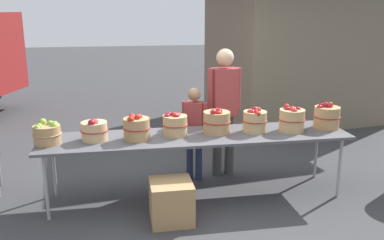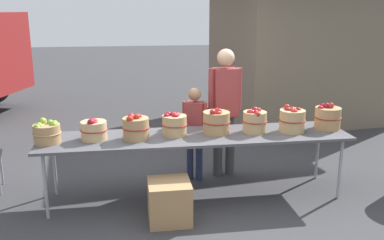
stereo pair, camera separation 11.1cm
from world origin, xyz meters
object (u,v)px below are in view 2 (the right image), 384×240
at_px(apple_basket_red_2, 174,124).
at_px(apple_basket_red_3, 216,122).
at_px(market_table, 196,138).
at_px(apple_basket_red_4, 255,121).
at_px(apple_basket_green_0, 47,132).
at_px(produce_crate, 169,201).
at_px(apple_basket_red_5, 292,120).
at_px(child_customer, 195,127).
at_px(apple_basket_red_0, 94,129).
at_px(apple_basket_red_6, 327,117).
at_px(apple_basket_red_1, 136,127).
at_px(vendor_adult, 225,103).

bearing_deg(apple_basket_red_2, apple_basket_red_3, 0.29).
relative_size(market_table, apple_basket_red_4, 11.83).
bearing_deg(apple_basket_green_0, market_table, 1.08).
bearing_deg(apple_basket_green_0, produce_crate, -22.25).
height_order(apple_basket_red_2, apple_basket_red_5, apple_basket_red_5).
height_order(child_customer, produce_crate, child_customer).
bearing_deg(produce_crate, child_customer, 67.69).
bearing_deg(market_table, child_customer, 82.73).
distance_m(market_table, apple_basket_red_2, 0.29).
bearing_deg(apple_basket_red_0, apple_basket_red_6, 0.42).
xyz_separation_m(apple_basket_red_1, vendor_adult, (1.15, 0.64, 0.10)).
distance_m(apple_basket_red_3, child_customer, 0.52).
height_order(market_table, apple_basket_red_6, apple_basket_red_6).
relative_size(market_table, apple_basket_red_6, 10.89).
bearing_deg(apple_basket_red_0, child_customer, 22.31).
bearing_deg(apple_basket_red_5, apple_basket_red_4, 174.54).
xyz_separation_m(apple_basket_red_2, vendor_adult, (0.71, 0.56, 0.10)).
xyz_separation_m(apple_basket_red_4, child_customer, (-0.63, 0.48, -0.18)).
height_order(apple_basket_red_1, vendor_adult, vendor_adult).
xyz_separation_m(apple_basket_red_1, apple_basket_red_4, (1.37, 0.06, 0.00)).
xyz_separation_m(market_table, produce_crate, (-0.36, -0.54, -0.50)).
xyz_separation_m(apple_basket_red_2, apple_basket_red_3, (0.48, 0.00, 0.01)).
relative_size(apple_basket_red_3, vendor_adult, 0.20).
relative_size(market_table, apple_basket_red_3, 10.69).
distance_m(market_table, apple_basket_red_4, 0.71).
xyz_separation_m(child_customer, produce_crate, (-0.43, -1.04, -0.49)).
height_order(apple_basket_red_3, vendor_adult, vendor_adult).
xyz_separation_m(apple_basket_red_3, produce_crate, (-0.61, -0.59, -0.67)).
relative_size(apple_basket_red_1, produce_crate, 0.71).
bearing_deg(market_table, apple_basket_red_2, 170.25).
height_order(apple_basket_red_1, apple_basket_red_4, apple_basket_red_4).
bearing_deg(produce_crate, apple_basket_red_3, 44.05).
bearing_deg(apple_basket_red_1, apple_basket_red_5, 0.51).
height_order(apple_basket_red_2, vendor_adult, vendor_adult).
bearing_deg(apple_basket_red_0, apple_basket_red_1, -6.29).
relative_size(apple_basket_red_1, apple_basket_red_4, 1.03).
distance_m(vendor_adult, child_customer, 0.50).
relative_size(apple_basket_red_3, produce_crate, 0.76).
height_order(apple_basket_green_0, apple_basket_red_3, apple_basket_red_3).
height_order(apple_basket_green_0, apple_basket_red_4, apple_basket_red_4).
relative_size(apple_basket_green_0, apple_basket_red_6, 0.94).
bearing_deg(apple_basket_red_3, apple_basket_red_2, -179.71).
xyz_separation_m(market_table, apple_basket_red_2, (-0.24, 0.04, 0.16)).
bearing_deg(apple_basket_green_0, apple_basket_red_5, 0.17).
xyz_separation_m(apple_basket_red_4, produce_crate, (-1.05, -0.56, -0.67)).
relative_size(apple_basket_red_1, vendor_adult, 0.18).
bearing_deg(vendor_adult, apple_basket_red_5, 130.98).
distance_m(apple_basket_red_1, produce_crate, 0.89).
bearing_deg(apple_basket_red_5, apple_basket_red_0, 179.14).
height_order(apple_basket_red_0, apple_basket_red_2, apple_basket_red_2).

